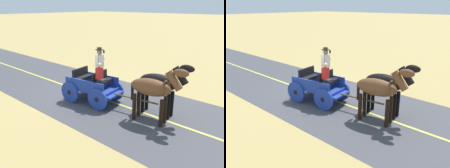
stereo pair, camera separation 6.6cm
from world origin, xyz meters
The scene contains 6 objects.
ground_plane centered at (0.00, 0.00, 0.00)m, with size 200.00×200.00×0.00m, color tan.
road_surface centered at (0.00, 0.00, 0.00)m, with size 5.51×160.00×0.01m, color #424247.
road_centre_stripe centered at (0.00, 0.00, 0.01)m, with size 0.12×160.00×0.00m, color #DBCC4C.
horse_drawn_carriage centered at (0.49, 0.86, 0.82)m, with size 1.74×4.51×2.50m.
horse_near_side centered at (-0.28, 3.81, 1.32)m, with size 0.74×2.14×2.21m.
horse_off_side centered at (0.42, 3.91, 1.32)m, with size 0.79×2.15×2.21m.
Camera 2 is at (7.39, 8.18, 4.25)m, focal length 37.81 mm.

